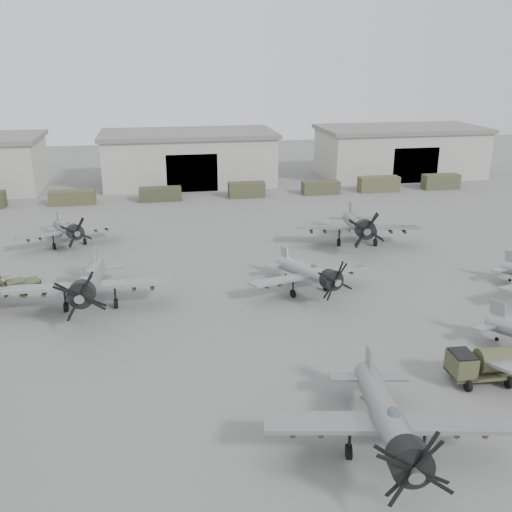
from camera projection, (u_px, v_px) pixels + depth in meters
The scene contains 16 objects.
ground at pixel (251, 364), 40.46m from camera, with size 220.00×220.00×0.00m, color slate.
hangar_center at pixel (189, 157), 96.51m from camera, with size 29.00×14.80×8.70m.
hangar_right at pixel (400, 151), 102.91m from camera, with size 29.00×14.80×8.70m.
support_truck_2 at pixel (73, 198), 83.50m from camera, with size 6.49×2.20×2.03m, color #43452D.
support_truck_3 at pixel (160, 194), 85.64m from camera, with size 6.27×2.20×2.02m, color #363A26.
support_truck_4 at pixel (247, 190), 87.82m from camera, with size 5.57×2.20×2.28m, color #3E402A.
support_truck_5 at pixel (321, 188), 89.87m from camera, with size 5.87×2.20×1.99m, color #3F422B.
support_truck_6 at pixel (379, 184), 91.43m from camera, with size 6.52×2.20×2.40m, color #4B4B31.
support_truck_7 at pixel (441, 182), 93.24m from camera, with size 5.96×2.20×2.38m, color #41452D.
aircraft_near_1 at pixel (389, 421), 30.07m from camera, with size 13.46×12.11×5.34m.
aircraft_mid_1 at pixel (89, 283), 48.15m from camera, with size 13.77×12.39×5.53m.
aircraft_mid_2 at pixel (311, 273), 51.51m from camera, with size 11.58×10.42×4.61m.
aircraft_far_0 at pixel (68, 229), 64.46m from camera, with size 11.40×10.27×4.59m.
aircraft_far_1 at pixel (358, 225), 64.58m from camera, with size 14.04×12.64×5.57m.
fuel_tanker at pixel (494, 362), 37.93m from camera, with size 6.29×2.63×2.39m.
ground_crew at pixel (1, 284), 52.31m from camera, with size 0.63×0.41×1.71m, color #3C3A27.
Camera 1 is at (-6.04, -35.11, 20.65)m, focal length 40.00 mm.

